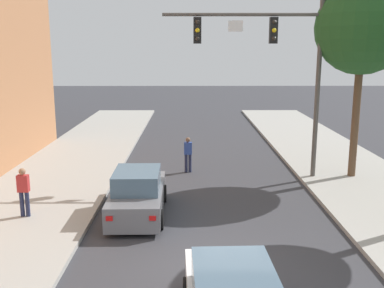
{
  "coord_description": "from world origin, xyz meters",
  "views": [
    {
      "loc": [
        -0.8,
        -10.39,
        5.55
      ],
      "look_at": [
        -0.7,
        6.35,
        2.0
      ],
      "focal_mm": 41.66,
      "sensor_mm": 36.0,
      "label": 1
    }
  ],
  "objects_px": {
    "street_tree_second": "(362,28)",
    "pedestrian_sidewalk_left_walker": "(24,190)",
    "pedestrian_crossing_road": "(188,153)",
    "traffic_signal_mast": "(275,55)",
    "car_lead_grey": "(138,195)"
  },
  "relations": [
    {
      "from": "street_tree_second",
      "to": "pedestrian_sidewalk_left_walker",
      "type": "bearing_deg",
      "value": -159.03
    },
    {
      "from": "pedestrian_sidewalk_left_walker",
      "to": "pedestrian_crossing_road",
      "type": "xyz_separation_m",
      "value": [
        5.37,
        5.93,
        -0.15
      ]
    },
    {
      "from": "pedestrian_crossing_road",
      "to": "street_tree_second",
      "type": "relative_size",
      "value": 0.2
    },
    {
      "from": "pedestrian_crossing_road",
      "to": "street_tree_second",
      "type": "distance_m",
      "value": 9.11
    },
    {
      "from": "pedestrian_sidewalk_left_walker",
      "to": "pedestrian_crossing_road",
      "type": "distance_m",
      "value": 8.01
    },
    {
      "from": "pedestrian_sidewalk_left_walker",
      "to": "pedestrian_crossing_road",
      "type": "relative_size",
      "value": 1.0
    },
    {
      "from": "traffic_signal_mast",
      "to": "pedestrian_sidewalk_left_walker",
      "type": "distance_m",
      "value": 11.03
    },
    {
      "from": "car_lead_grey",
      "to": "pedestrian_crossing_road",
      "type": "xyz_separation_m",
      "value": [
        1.7,
        5.44,
        0.19
      ]
    },
    {
      "from": "car_lead_grey",
      "to": "street_tree_second",
      "type": "relative_size",
      "value": 0.52
    },
    {
      "from": "traffic_signal_mast",
      "to": "street_tree_second",
      "type": "xyz_separation_m",
      "value": [
        3.57,
        0.03,
        1.07
      ]
    },
    {
      "from": "pedestrian_sidewalk_left_walker",
      "to": "street_tree_second",
      "type": "relative_size",
      "value": 0.2
    },
    {
      "from": "pedestrian_sidewalk_left_walker",
      "to": "street_tree_second",
      "type": "bearing_deg",
      "value": 20.97
    },
    {
      "from": "traffic_signal_mast",
      "to": "car_lead_grey",
      "type": "xyz_separation_m",
      "value": [
        -5.3,
        -4.27,
        -4.62
      ]
    },
    {
      "from": "car_lead_grey",
      "to": "pedestrian_crossing_road",
      "type": "distance_m",
      "value": 5.7
    },
    {
      "from": "car_lead_grey",
      "to": "street_tree_second",
      "type": "height_order",
      "value": "street_tree_second"
    }
  ]
}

